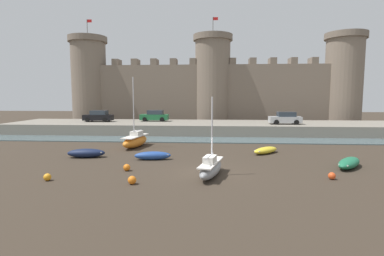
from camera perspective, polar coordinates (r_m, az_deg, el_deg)
The scene contains 17 objects.
ground_plane at distance 20.20m, azimuth 3.59°, elevation -8.66°, with size 160.00×160.00×0.00m, color #382D23.
water_channel at distance 34.93m, azimuth 3.79°, elevation -2.28°, with size 80.00×4.50×0.10m, color slate.
quay_road at distance 42.04m, azimuth 3.84°, elevation 0.07°, with size 56.40×10.00×1.45m, color gray.
castle at distance 53.03m, azimuth 3.93°, elevation 7.91°, with size 51.16×6.76×18.61m.
rowboat_near_channel_left at distance 26.72m, azimuth -19.49°, elevation -4.50°, with size 3.21×1.50×0.74m.
rowboat_foreground_centre at distance 27.72m, azimuth 13.85°, elevation -4.11°, with size 2.89×2.88×0.59m.
rowboat_midflat_right at distance 24.39m, azimuth 27.73°, elevation -5.87°, with size 3.01×3.43×0.72m.
sailboat_midflat_left at distance 19.40m, azimuth 3.62°, elevation -7.54°, with size 1.95×4.41×5.11m.
rowboat_foreground_right at distance 24.56m, azimuth -7.48°, elevation -5.20°, with size 3.04×1.31×0.67m.
sailboat_foreground_left at distance 30.75m, azimuth -10.74°, elevation -2.34°, with size 2.20×4.97×7.01m.
mooring_buoy_mid_mud at distance 21.29m, azimuth -12.32°, elevation -7.36°, with size 0.48×0.48×0.48m, color orange.
mooring_buoy_near_channel at distance 20.67m, azimuth 25.10°, elevation -8.26°, with size 0.45×0.45×0.45m, color #E04C1E.
mooring_buoy_near_shore at distance 18.11m, azimuth -11.35°, elevation -9.71°, with size 0.50×0.50×0.50m, color orange.
mooring_buoy_off_centre at distance 20.49m, azimuth -25.84°, elevation -8.42°, with size 0.45×0.45×0.45m, color orange.
car_quay_centre_east at distance 41.24m, azimuth 17.35°, elevation 1.79°, with size 4.11×1.90×1.62m.
car_quay_west at distance 44.40m, azimuth -7.13°, elevation 2.31°, with size 4.11×1.90×1.62m.
car_quay_east at distance 45.31m, azimuth -17.38°, elevation 2.15°, with size 4.11×1.90×1.62m.
Camera 1 is at (0.12, -19.54, 5.15)m, focal length 28.00 mm.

